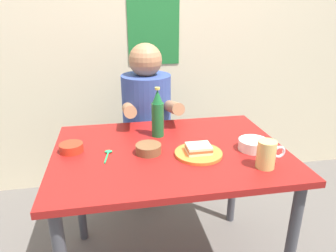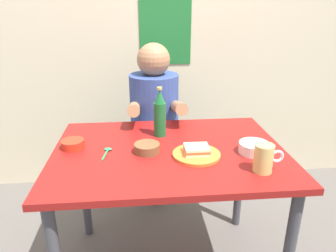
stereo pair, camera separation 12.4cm
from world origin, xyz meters
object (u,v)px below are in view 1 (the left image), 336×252
sandwich (199,149)px  beer_bottle (158,114)px  rice_bowl_white (253,144)px  dining_table (170,166)px  plate_orange (198,153)px  beer_mug (267,154)px  person_seated (147,106)px  stool (148,162)px

sandwich → beer_bottle: (-0.15, 0.26, 0.09)m
sandwich → rice_bowl_white: 0.27m
dining_table → plate_orange: plate_orange is taller
plate_orange → rice_bowl_white: rice_bowl_white is taller
plate_orange → beer_mug: beer_mug is taller
sandwich → rice_bowl_white: size_ratio=0.79×
beer_mug → rice_bowl_white: bearing=82.5°
person_seated → beer_mug: person_seated is taller
plate_orange → sandwich: 0.02m
stool → plate_orange: (0.16, -0.71, 0.40)m
beer_mug → beer_bottle: bearing=133.4°
stool → sandwich: 0.84m
dining_table → beer_mug: (0.37, -0.25, 0.15)m
dining_table → beer_bottle: bearing=100.2°
dining_table → sandwich: sandwich is taller
rice_bowl_white → dining_table: bearing=169.2°
beer_mug → rice_bowl_white: 0.18m
plate_orange → beer_mug: (0.25, -0.16, 0.05)m
stool → beer_bottle: beer_bottle is taller
stool → sandwich: bearing=-77.7°
person_seated → sandwich: (0.16, -0.70, 0.01)m
beer_bottle → rice_bowl_white: size_ratio=1.87×
stool → person_seated: size_ratio=0.63×
beer_bottle → dining_table: bearing=-79.8°
dining_table → person_seated: bearing=93.4°
dining_table → person_seated: (-0.04, 0.62, 0.12)m
person_seated → beer_bottle: person_seated is taller
plate_orange → rice_bowl_white: 0.27m
plate_orange → beer_bottle: size_ratio=0.84×
sandwich → rice_bowl_white: bearing=1.9°
stool → person_seated: 0.42m
dining_table → beer_bottle: beer_bottle is taller
rice_bowl_white → beer_mug: bearing=-97.5°
dining_table → plate_orange: size_ratio=5.00×
beer_mug → plate_orange: bearing=146.8°
plate_orange → person_seated: bearing=102.5°
dining_table → plate_orange: (0.12, -0.08, 0.10)m
stool → rice_bowl_white: rice_bowl_white is taller
person_seated → rice_bowl_white: 0.81m
dining_table → rice_bowl_white: (0.39, -0.07, 0.12)m
dining_table → sandwich: bearing=-35.4°
person_seated → beer_bottle: 0.45m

